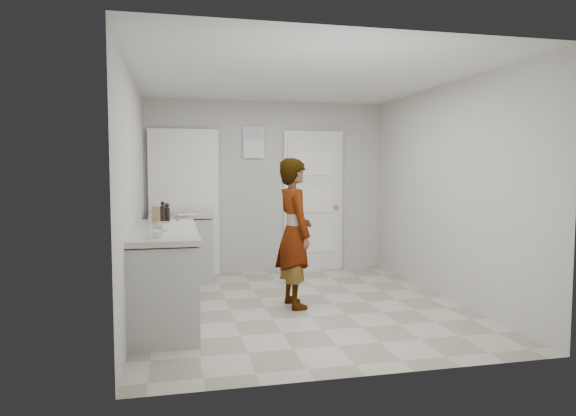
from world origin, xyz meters
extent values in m
plane|color=gray|center=(0.00, 0.00, 0.00)|extent=(4.00, 4.00, 0.00)
plane|color=#A7A59D|center=(0.00, 2.00, 1.25)|extent=(3.50, 0.00, 3.50)
plane|color=#A7A59D|center=(0.00, -2.00, 1.25)|extent=(3.50, 0.00, 3.50)
plane|color=#A7A59D|center=(-1.75, 0.00, 1.25)|extent=(0.00, 4.00, 4.00)
plane|color=#A7A59D|center=(1.75, 0.00, 1.25)|extent=(0.00, 4.00, 4.00)
plane|color=silver|center=(0.00, 0.00, 2.50)|extent=(4.00, 4.00, 0.00)
cube|color=white|center=(0.70, 1.93, 1.00)|extent=(0.80, 0.05, 2.00)
cube|color=white|center=(0.70, 1.96, 1.03)|extent=(0.90, 0.04, 2.10)
sphere|color=tan|center=(1.03, 1.88, 0.95)|extent=(0.07, 0.07, 0.07)
cube|color=white|center=(-0.20, 1.97, 1.90)|extent=(0.30, 0.02, 0.45)
cube|color=black|center=(-1.20, 1.97, 1.02)|extent=(0.90, 0.05, 2.04)
cube|color=white|center=(-1.20, 1.94, 1.03)|extent=(0.98, 0.02, 2.10)
cube|color=#BCBBB7|center=(-1.45, -0.20, 0.43)|extent=(0.60, 1.90, 0.86)
cube|color=black|center=(-1.45, -0.20, 0.04)|extent=(0.56, 1.86, 0.08)
cube|color=beige|center=(-1.45, -0.20, 0.90)|extent=(0.64, 1.96, 0.05)
cube|color=#BCBBB7|center=(-1.25, 1.55, 0.43)|extent=(0.80, 0.55, 0.86)
cube|color=black|center=(-1.25, 1.55, 0.04)|extent=(0.75, 0.54, 0.08)
cube|color=beige|center=(-1.25, 1.55, 0.90)|extent=(0.84, 0.61, 0.05)
imported|color=silver|center=(-0.06, 0.00, 0.82)|extent=(0.46, 0.64, 1.64)
cube|color=#A37F51|center=(-1.53, 0.40, 1.01)|extent=(0.11, 0.05, 0.18)
cylinder|color=tan|center=(-1.31, 0.10, 0.97)|extent=(0.05, 0.05, 0.08)
cylinder|color=black|center=(-1.42, 0.20, 1.01)|extent=(0.06, 0.06, 0.18)
sphere|color=black|center=(-1.42, 0.20, 1.13)|extent=(0.05, 0.05, 0.05)
cylinder|color=black|center=(-1.47, 0.16, 1.03)|extent=(0.06, 0.06, 0.20)
sphere|color=black|center=(-1.47, 0.16, 1.15)|extent=(0.05, 0.05, 0.05)
cube|color=silver|center=(-1.33, -0.16, 0.95)|extent=(0.38, 0.31, 0.06)
cube|color=white|center=(-1.33, -0.16, 0.95)|extent=(0.33, 0.27, 0.04)
cylinder|color=silver|center=(-1.47, -0.88, 0.95)|extent=(0.14, 0.14, 0.05)
sphere|color=white|center=(-1.49, -0.89, 0.95)|extent=(0.05, 0.05, 0.05)
sphere|color=white|center=(-1.45, -0.87, 0.95)|extent=(0.05, 0.05, 0.05)
cube|color=white|center=(-1.26, 1.38, 0.93)|extent=(0.40, 0.43, 0.01)
camera|label=1|loc=(-1.36, -5.44, 1.51)|focal=32.00mm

